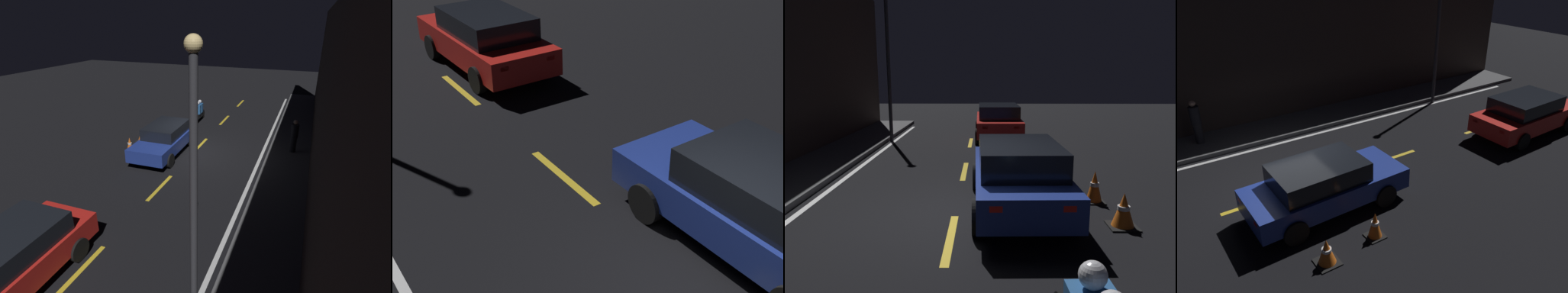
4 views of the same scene
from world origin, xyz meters
The scene contains 4 objects.
lane_dash_d centered at (3.50, 0.00, 0.00)m, with size 2.00×0.14×0.01m.
lane_dash_e centered at (8.00, 0.00, 0.00)m, with size 2.00×0.14×0.01m.
sedan_blue centered at (0.44, -1.25, 0.75)m, with size 4.26×1.94×1.40m.
taxi_red centered at (8.94, -1.13, 0.78)m, with size 4.46×1.97×1.46m.
Camera 2 is at (-3.22, 4.08, 5.05)m, focal length 50.00 mm.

